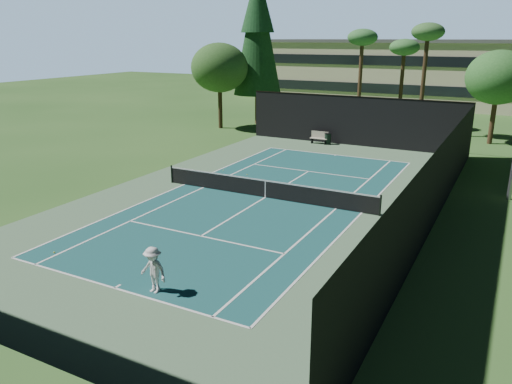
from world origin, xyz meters
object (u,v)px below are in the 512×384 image
(trash_bin, at_px, (328,139))
(player, at_px, (153,270))
(tennis_net, at_px, (265,188))
(tennis_ball_a, at_px, (54,252))
(tennis_ball_c, at_px, (309,194))
(tennis_ball_d, at_px, (223,170))
(park_bench, at_px, (319,137))
(tennis_ball_b, at_px, (247,175))

(trash_bin, bearing_deg, player, -82.86)
(trash_bin, bearing_deg, tennis_net, -82.81)
(tennis_net, bearing_deg, tennis_ball_a, -111.99)
(tennis_ball_c, relative_size, tennis_ball_d, 0.89)
(park_bench, bearing_deg, tennis_ball_b, -92.58)
(tennis_ball_a, height_order, tennis_ball_d, tennis_ball_a)
(tennis_ball_c, distance_m, trash_bin, 14.35)
(player, distance_m, tennis_ball_d, 16.72)
(park_bench, distance_m, trash_bin, 0.72)
(tennis_ball_b, distance_m, park_bench, 11.66)
(tennis_ball_a, xyz_separation_m, park_bench, (1.68, 26.09, 0.51))
(tennis_ball_c, relative_size, park_bench, 0.04)
(tennis_ball_b, bearing_deg, tennis_ball_c, -22.12)
(tennis_ball_b, xyz_separation_m, trash_bin, (1.24, 11.72, 0.44))
(tennis_ball_b, bearing_deg, tennis_net, -49.34)
(player, bearing_deg, park_bench, 104.22)
(tennis_ball_d, bearing_deg, player, -66.91)
(tennis_ball_a, distance_m, tennis_ball_c, 13.88)
(player, height_order, tennis_ball_a, player)
(tennis_ball_d, height_order, trash_bin, trash_bin)
(tennis_net, height_order, tennis_ball_b, tennis_net)
(tennis_ball_a, bearing_deg, player, -6.59)
(park_bench, bearing_deg, tennis_ball_d, -102.26)
(tennis_ball_d, distance_m, trash_bin, 11.91)
(tennis_net, relative_size, tennis_ball_d, 183.39)
(player, xyz_separation_m, tennis_ball_c, (0.54, 13.03, -0.82))
(tennis_ball_a, bearing_deg, tennis_net, 68.01)
(park_bench, height_order, trash_bin, park_bench)
(tennis_net, distance_m, tennis_ball_c, 2.59)
(tennis_ball_a, relative_size, tennis_ball_b, 1.08)
(player, xyz_separation_m, tennis_ball_d, (-6.55, 15.37, -0.81))
(tennis_ball_c, xyz_separation_m, tennis_ball_d, (-7.09, 2.34, 0.00))
(tennis_ball_b, xyz_separation_m, park_bench, (0.52, 11.64, 0.51))
(player, xyz_separation_m, park_bench, (-4.07, 26.76, -0.30))
(tennis_net, bearing_deg, tennis_ball_d, 142.41)
(tennis_ball_a, xyz_separation_m, trash_bin, (2.40, 26.17, 0.44))
(trash_bin, bearing_deg, tennis_ball_a, -95.23)
(tennis_ball_a, distance_m, tennis_ball_b, 14.50)
(player, xyz_separation_m, trash_bin, (-3.36, 26.83, -0.37))
(player, bearing_deg, tennis_ball_a, 178.96)
(tennis_ball_d, bearing_deg, tennis_ball_a, -86.92)
(player, bearing_deg, tennis_ball_d, 118.64)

